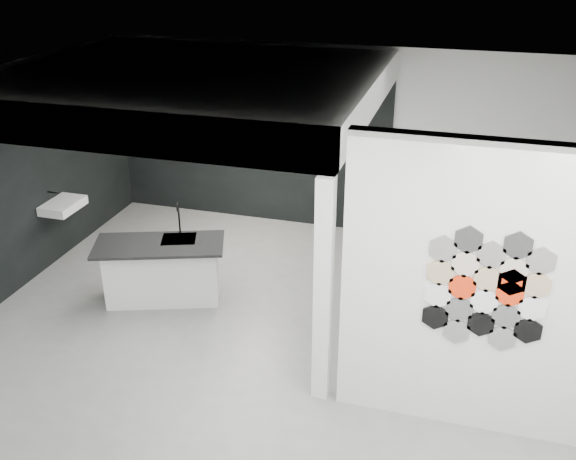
# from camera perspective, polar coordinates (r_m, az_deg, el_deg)

# --- Properties ---
(floor) EXTENTS (7.00, 6.00, 0.01)m
(floor) POSITION_cam_1_polar(r_m,az_deg,el_deg) (7.68, -1.35, -8.65)
(floor) COLOR slate
(partition_panel) EXTENTS (2.45, 0.15, 2.80)m
(partition_panel) POSITION_cam_1_polar(r_m,az_deg,el_deg) (5.83, 16.82, -5.54)
(partition_panel) COLOR silver
(partition_panel) RESTS_ON floor
(bay_clad_back) EXTENTS (4.40, 0.04, 2.35)m
(bay_clad_back) POSITION_cam_1_polar(r_m,az_deg,el_deg) (10.09, -3.46, 7.35)
(bay_clad_back) COLOR black
(bay_clad_back) RESTS_ON floor
(bay_clad_left) EXTENTS (0.04, 4.00, 2.35)m
(bay_clad_left) POSITION_cam_1_polar(r_m,az_deg,el_deg) (9.42, -20.14, 4.48)
(bay_clad_left) COLOR black
(bay_clad_left) RESTS_ON floor
(bulkhead) EXTENTS (4.40, 4.00, 0.40)m
(bulkhead) POSITION_cam_1_polar(r_m,az_deg,el_deg) (7.96, -8.51, 12.48)
(bulkhead) COLOR silver
(bulkhead) RESTS_ON corner_column
(corner_column) EXTENTS (0.16, 0.16, 2.35)m
(corner_column) POSITION_cam_1_polar(r_m,az_deg,el_deg) (6.05, 3.15, -5.68)
(corner_column) COLOR silver
(corner_column) RESTS_ON floor
(fascia_beam) EXTENTS (4.40, 0.16, 0.40)m
(fascia_beam) POSITION_cam_1_polar(r_m,az_deg,el_deg) (6.32, -15.63, 8.45)
(fascia_beam) COLOR silver
(fascia_beam) RESTS_ON corner_column
(wall_basin) EXTENTS (0.40, 0.60, 0.12)m
(wall_basin) POSITION_cam_1_polar(r_m,az_deg,el_deg) (9.26, -19.37, 2.06)
(wall_basin) COLOR silver
(wall_basin) RESTS_ON bay_clad_left
(display_shelf) EXTENTS (3.00, 0.15, 0.04)m
(display_shelf) POSITION_cam_1_polar(r_m,az_deg,el_deg) (9.92, -3.13, 7.80)
(display_shelf) COLOR black
(display_shelf) RESTS_ON bay_clad_back
(kitchen_island) EXTENTS (1.70, 1.17, 1.25)m
(kitchen_island) POSITION_cam_1_polar(r_m,az_deg,el_deg) (8.14, -11.11, -3.50)
(kitchen_island) COLOR silver
(kitchen_island) RESTS_ON floor
(stockpot) EXTENTS (0.27, 0.27, 0.17)m
(stockpot) POSITION_cam_1_polar(r_m,az_deg,el_deg) (10.27, -8.70, 8.78)
(stockpot) COLOR black
(stockpot) RESTS_ON display_shelf
(kettle) EXTENTS (0.25, 0.25, 0.17)m
(kettle) POSITION_cam_1_polar(r_m,az_deg,el_deg) (9.62, 2.48, 7.92)
(kettle) COLOR black
(kettle) RESTS_ON display_shelf
(glass_bowl) EXTENTS (0.15, 0.15, 0.10)m
(glass_bowl) POSITION_cam_1_polar(r_m,az_deg,el_deg) (9.56, 4.60, 7.51)
(glass_bowl) COLOR gray
(glass_bowl) RESTS_ON display_shelf
(glass_vase) EXTENTS (0.13, 0.13, 0.14)m
(glass_vase) POSITION_cam_1_polar(r_m,az_deg,el_deg) (9.55, 4.61, 7.62)
(glass_vase) COLOR gray
(glass_vase) RESTS_ON display_shelf
(bottle_dark) EXTENTS (0.08, 0.08, 0.17)m
(bottle_dark) POSITION_cam_1_polar(r_m,az_deg,el_deg) (9.99, -4.75, 8.50)
(bottle_dark) COLOR black
(bottle_dark) RESTS_ON display_shelf
(utensil_cup) EXTENTS (0.10, 0.10, 0.11)m
(utensil_cup) POSITION_cam_1_polar(r_m,az_deg,el_deg) (10.16, -7.11, 8.51)
(utensil_cup) COLOR black
(utensil_cup) RESTS_ON display_shelf
(hex_tile_cluster) EXTENTS (1.04, 0.02, 1.16)m
(hex_tile_cluster) POSITION_cam_1_polar(r_m,az_deg,el_deg) (5.71, 17.27, -5.10)
(hex_tile_cluster) COLOR black
(hex_tile_cluster) RESTS_ON partition_panel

